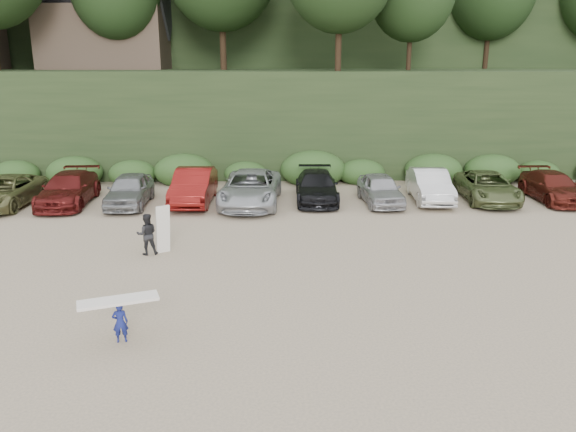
{
  "coord_description": "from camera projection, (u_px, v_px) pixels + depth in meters",
  "views": [
    {
      "loc": [
        -0.66,
        -16.08,
        6.64
      ],
      "look_at": [
        -0.26,
        3.0,
        1.3
      ],
      "focal_mm": 35.0,
      "sensor_mm": 36.0,
      "label": 1
    }
  ],
  "objects": [
    {
      "name": "ground",
      "position": [
        299.0,
        283.0,
        17.29
      ],
      "size": [
        120.0,
        120.0,
        0.0
      ],
      "primitive_type": "plane",
      "color": "tan",
      "rests_on": "ground"
    },
    {
      "name": "hillside_backdrop",
      "position": [
        280.0,
        5.0,
        48.85
      ],
      "size": [
        90.0,
        41.5,
        28.0
      ],
      "color": "black",
      "rests_on": "ground"
    },
    {
      "name": "parked_cars",
      "position": [
        270.0,
        188.0,
        26.64
      ],
      "size": [
        39.46,
        6.08,
        1.63
      ],
      "color": "#AFAFB4",
      "rests_on": "ground"
    },
    {
      "name": "child_surfer",
      "position": [
        119.0,
        313.0,
        13.47
      ],
      "size": [
        1.94,
        1.13,
        1.13
      ],
      "color": "navy",
      "rests_on": "ground"
    },
    {
      "name": "adult_surfer",
      "position": [
        148.0,
        234.0,
        19.63
      ],
      "size": [
        1.23,
        0.72,
        1.75
      ],
      "color": "black",
      "rests_on": "ground"
    }
  ]
}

